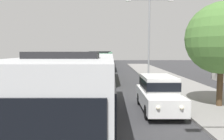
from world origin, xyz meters
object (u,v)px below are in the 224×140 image
at_px(bus_lead, 84,87).
at_px(bus_middle, 106,60).
at_px(roadside_tree, 223,38).
at_px(bus_second_in_line, 101,65).
at_px(streetlamp_mid, 150,30).
at_px(bus_rear, 109,56).
at_px(bus_fourth_in_line, 108,58).
at_px(white_suv, 159,92).

height_order(bus_lead, bus_middle, same).
relative_size(bus_middle, roadside_tree, 2.02).
xyz_separation_m(bus_lead, bus_second_in_line, (-0.00, 14.13, -0.00)).
relative_size(bus_middle, streetlamp_mid, 1.29).
distance_m(bus_lead, bus_middle, 27.44).
relative_size(bus_second_in_line, bus_rear, 0.88).
xyz_separation_m(bus_rear, roadside_tree, (7.29, -52.55, 2.24)).
height_order(bus_fourth_in_line, white_suv, bus_fourth_in_line).
distance_m(bus_lead, bus_fourth_in_line, 41.26).
bearing_deg(bus_middle, bus_second_in_line, -90.00).
bearing_deg(bus_lead, bus_second_in_line, 90.00).
bearing_deg(bus_second_in_line, bus_lead, -90.00).
xyz_separation_m(bus_second_in_line, streetlamp_mid, (5.40, 1.16, 3.86)).
distance_m(bus_middle, roadside_tree, 25.67).
distance_m(bus_middle, white_suv, 25.36).
bearing_deg(bus_fourth_in_line, streetlamp_mid, -78.26).
bearing_deg(bus_fourth_in_line, bus_second_in_line, -90.00).
height_order(bus_fourth_in_line, bus_rear, same).
relative_size(bus_lead, streetlamp_mid, 1.36).
xyz_separation_m(bus_middle, bus_rear, (0.00, 28.04, 0.00)).
height_order(bus_rear, white_suv, bus_rear).
xyz_separation_m(bus_second_in_line, white_suv, (3.70, -11.77, -0.66)).
bearing_deg(bus_rear, bus_middle, -90.00).
bearing_deg(bus_middle, bus_lead, -90.00).
bearing_deg(roadside_tree, bus_second_in_line, 123.07).
height_order(bus_middle, white_suv, bus_middle).
bearing_deg(bus_middle, bus_rear, 90.00).
height_order(bus_second_in_line, streetlamp_mid, streetlamp_mid).
relative_size(bus_middle, bus_rear, 0.95).
xyz_separation_m(bus_lead, bus_middle, (-0.00, 27.44, -0.00)).
bearing_deg(roadside_tree, bus_lead, -158.11).
bearing_deg(streetlamp_mid, bus_middle, 113.95).
bearing_deg(bus_rear, bus_fourth_in_line, -90.00).
xyz_separation_m(bus_fourth_in_line, white_suv, (3.70, -38.90, -0.66)).
bearing_deg(streetlamp_mid, bus_lead, -109.44).
distance_m(bus_rear, white_suv, 53.26).
distance_m(streetlamp_mid, roadside_tree, 12.61).
distance_m(bus_fourth_in_line, roadside_tree, 39.08).
bearing_deg(bus_fourth_in_line, bus_rear, 90.00).
bearing_deg(white_suv, streetlamp_mid, 82.51).
distance_m(bus_fourth_in_line, white_suv, 39.08).
xyz_separation_m(bus_lead, bus_rear, (-0.00, 55.48, -0.00)).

